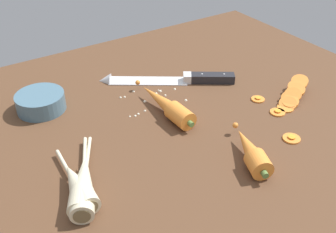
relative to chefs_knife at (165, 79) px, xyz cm
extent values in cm
cube|color=brown|center=(-9.20, -13.81, -2.65)|extent=(120.00, 90.00, 4.00)
cube|color=silver|center=(-3.50, 2.34, -0.40)|extent=(19.07, 14.77, 0.50)
cone|color=silver|center=(-12.82, 8.56, -0.40)|extent=(4.69, 4.96, 3.96)
cube|color=silver|center=(4.81, -3.21, 0.45)|extent=(3.30, 3.56, 2.20)
cube|color=#232328|center=(10.22, -6.83, 0.45)|extent=(10.70, 8.44, 2.20)
sphere|color=silver|center=(7.89, -5.27, 1.55)|extent=(0.50, 0.50, 0.50)
sphere|color=silver|center=(12.54, -8.38, 1.55)|extent=(0.50, 0.50, 0.50)
cylinder|color=orange|center=(-7.30, -17.72, 1.45)|extent=(4.39, 6.38, 4.20)
cone|color=orange|center=(-7.53, -10.22, 1.45)|extent=(4.45, 15.12, 3.99)
sphere|color=orange|center=(-7.85, -0.01, 1.45)|extent=(1.20, 1.20, 1.20)
cylinder|color=#5B7F3D|center=(-7.19, -21.44, 1.45)|extent=(1.23, 1.04, 1.20)
cylinder|color=orange|center=(-4.22, -38.54, 1.45)|extent=(5.51, 5.63, 4.20)
cone|color=orange|center=(-2.31, -33.61, 1.45)|extent=(7.55, 11.31, 3.99)
sphere|color=orange|center=(0.30, -26.89, 1.45)|extent=(1.20, 1.20, 1.20)
cylinder|color=#5B7F3D|center=(-5.23, -41.15, 1.45)|extent=(1.48, 1.37, 1.20)
cylinder|color=beige|center=(-35.05, -29.41, 1.35)|extent=(5.81, 6.16, 4.00)
cone|color=beige|center=(-31.87, -23.48, 1.35)|extent=(7.42, 9.39, 3.80)
cylinder|color=beige|center=(-28.62, -17.40, 0.45)|extent=(5.01, 8.55, 0.70)
cylinder|color=brown|center=(-36.19, -31.55, 1.35)|extent=(2.61, 1.59, 2.80)
cylinder|color=beige|center=(-34.28, -29.44, 1.35)|extent=(4.21, 4.39, 4.00)
cone|color=beige|center=(-33.98, -23.64, 1.35)|extent=(4.18, 7.63, 3.80)
cylinder|color=beige|center=(-33.67, -17.69, 0.45)|extent=(1.11, 8.07, 0.70)
cylinder|color=brown|center=(-34.39, -31.53, 1.35)|extent=(2.81, 0.44, 2.80)
cylinder|color=beige|center=(-35.11, -30.24, 1.35)|extent=(5.72, 6.25, 4.00)
cone|color=beige|center=(-32.23, -23.83, 1.35)|extent=(7.15, 9.76, 3.80)
cylinder|color=beige|center=(-29.28, -17.27, 0.45)|extent=(4.62, 9.16, 0.70)
cylinder|color=brown|center=(-36.15, -32.55, 1.35)|extent=(2.68, 1.42, 2.80)
cylinder|color=orange|center=(16.47, -25.93, -0.30)|extent=(3.83, 3.83, 0.70)
cylinder|color=orange|center=(17.71, -25.41, -0.06)|extent=(4.31, 4.12, 2.87)
cylinder|color=orange|center=(18.60, -25.28, 0.19)|extent=(4.13, 4.01, 2.22)
cylinder|color=orange|center=(19.28, -24.35, 0.43)|extent=(4.09, 3.90, 2.81)
cylinder|color=orange|center=(20.74, -24.02, 0.68)|extent=(4.27, 4.07, 2.92)
cylinder|color=orange|center=(21.72, -23.48, 0.92)|extent=(3.79, 3.66, 2.20)
cylinder|color=orange|center=(22.55, -23.38, 1.17)|extent=(4.27, 4.12, 2.59)
cylinder|color=orange|center=(23.24, -22.62, 1.41)|extent=(4.21, 4.08, 2.30)
cylinder|color=orange|center=(24.77, -22.10, 1.66)|extent=(4.01, 3.86, 2.43)
cylinder|color=orange|center=(25.36, -21.71, 1.90)|extent=(4.28, 4.12, 2.54)
cylinder|color=orange|center=(13.85, -19.66, -0.30)|extent=(3.16, 3.16, 0.70)
cylinder|color=#FF9E2B|center=(13.85, -19.66, -0.03)|extent=(1.33, 1.33, 0.16)
cylinder|color=orange|center=(8.85, -34.83, -0.30)|extent=(3.64, 3.64, 0.70)
cylinder|color=#FF9E2B|center=(8.85, -34.83, -0.03)|extent=(1.53, 1.53, 0.16)
cylinder|color=orange|center=(13.64, -26.24, -0.30)|extent=(3.44, 3.44, 0.70)
cylinder|color=#FF9E2B|center=(13.64, -26.24, -0.03)|extent=(1.45, 1.45, 0.16)
cylinder|color=slate|center=(-30.71, 4.27, 1.35)|extent=(11.00, 11.00, 4.00)
cylinder|color=#3E5C6C|center=(-30.71, 4.27, 1.83)|extent=(8.80, 8.80, 2.80)
sphere|color=silver|center=(-0.78, -10.60, -0.30)|extent=(0.71, 0.71, 0.71)
sphere|color=silver|center=(-9.04, -0.21, -0.33)|extent=(0.65, 0.65, 0.65)
sphere|color=silver|center=(-0.08, -4.81, -0.32)|extent=(0.66, 0.66, 0.66)
sphere|color=silver|center=(-11.22, -9.22, -0.36)|extent=(0.59, 0.59, 0.59)
sphere|color=silver|center=(-13.12, -9.51, -0.37)|extent=(0.56, 0.56, 0.56)
sphere|color=silver|center=(-3.62, -3.61, -0.28)|extent=(0.75, 0.75, 0.75)
sphere|color=silver|center=(-12.28, -1.29, -0.37)|extent=(0.56, 0.56, 0.56)
sphere|color=silver|center=(-0.15, -2.05, -0.44)|extent=(0.41, 0.41, 0.41)
sphere|color=silver|center=(-14.08, -9.83, -0.37)|extent=(0.57, 0.57, 0.57)
sphere|color=silver|center=(-13.24, -0.98, -0.36)|extent=(0.57, 0.57, 0.57)
sphere|color=silver|center=(-9.41, -5.73, -0.29)|extent=(0.72, 0.72, 0.72)
sphere|color=silver|center=(-3.63, -5.95, -0.36)|extent=(0.58, 0.58, 0.58)
sphere|color=silver|center=(-3.76, -3.05, -0.43)|extent=(0.44, 0.44, 0.44)
sphere|color=silver|center=(-15.22, -9.39, -0.43)|extent=(0.45, 0.45, 0.45)
sphere|color=silver|center=(-5.03, -10.03, -0.28)|extent=(0.75, 0.75, 0.75)
sphere|color=silver|center=(-4.99, -4.01, -0.35)|extent=(0.61, 0.61, 0.61)
camera|label=1|loc=(-48.18, -76.02, 49.46)|focal=42.71mm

